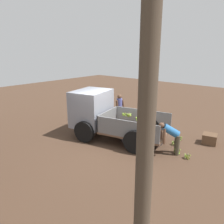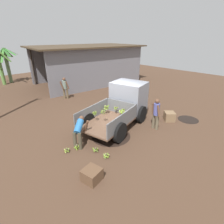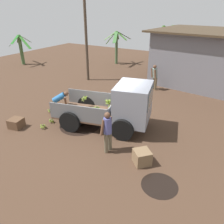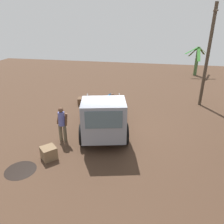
# 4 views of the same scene
# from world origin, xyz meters

# --- Properties ---
(ground) EXTENTS (36.00, 36.00, 0.00)m
(ground) POSITION_xyz_m (0.00, 0.00, 0.00)
(ground) COLOR #483223
(mud_patch_0) EXTENTS (1.14, 1.14, 0.01)m
(mud_patch_0) POSITION_xyz_m (3.34, -2.78, 0.00)
(mud_patch_0) COLOR black
(mud_patch_0) RESTS_ON ground
(mud_patch_1) EXTENTS (1.88, 1.88, 0.01)m
(mud_patch_1) POSITION_xyz_m (-1.12, -1.00, 0.00)
(mud_patch_1) COLOR black
(mud_patch_1) RESTS_ON ground
(cargo_truck) EXTENTS (4.51, 2.82, 2.10)m
(cargo_truck) POSITION_xyz_m (0.70, -0.21, 1.10)
(cargo_truck) COLOR brown
(cargo_truck) RESTS_ON ground
(utility_pole) EXTENTS (1.05, 0.19, 5.98)m
(utility_pole) POSITION_xyz_m (-4.88, 4.84, 3.05)
(utility_pole) COLOR #493C2E
(utility_pole) RESTS_ON ground
(banana_palm_1) EXTENTS (2.78, 2.32, 2.66)m
(banana_palm_1) POSITION_xyz_m (-13.05, 5.71, 1.42)
(banana_palm_1) COLOR #48683A
(banana_palm_1) RESTS_ON ground
(person_foreground_visitor) EXTENTS (0.35, 0.61, 1.63)m
(person_foreground_visitor) POSITION_xyz_m (1.02, -2.04, 0.91)
(person_foreground_visitor) COLOR brown
(person_foreground_visitor) RESTS_ON ground
(person_worker_loading) EXTENTS (0.89, 0.77, 1.26)m
(person_worker_loading) POSITION_xyz_m (-2.65, -0.65, 0.76)
(person_worker_loading) COLOR #474131
(person_worker_loading) RESTS_ON ground
(banana_bunch_on_ground_0) EXTENTS (0.25, 0.26, 0.20)m
(banana_bunch_on_ground_0) POSITION_xyz_m (-3.33, -0.68, 0.11)
(banana_bunch_on_ground_0) COLOR brown
(banana_bunch_on_ground_0) RESTS_ON ground
(banana_bunch_on_ground_1) EXTENTS (0.27, 0.28, 0.24)m
(banana_bunch_on_ground_1) POSITION_xyz_m (-2.89, -0.78, 0.13)
(banana_bunch_on_ground_1) COLOR brown
(banana_bunch_on_ground_1) RESTS_ON ground
(banana_bunch_on_ground_2) EXTENTS (0.27, 0.27, 0.21)m
(banana_bunch_on_ground_2) POSITION_xyz_m (-2.44, -1.48, 0.12)
(banana_bunch_on_ground_2) COLOR brown
(banana_bunch_on_ground_2) RESTS_ON ground
(banana_bunch_on_ground_3) EXTENTS (0.29, 0.29, 0.20)m
(banana_bunch_on_ground_3) POSITION_xyz_m (-2.39, -2.07, 0.12)
(banana_bunch_on_ground_3) COLOR brown
(banana_bunch_on_ground_3) RESTS_ON ground
(wooden_crate_0) EXTENTS (0.66, 0.66, 0.43)m
(wooden_crate_0) POSITION_xyz_m (-3.50, -2.61, 0.21)
(wooden_crate_0) COLOR brown
(wooden_crate_0) RESTS_ON ground
(wooden_crate_1) EXTENTS (0.77, 0.77, 0.51)m
(wooden_crate_1) POSITION_xyz_m (2.43, -2.06, 0.25)
(wooden_crate_1) COLOR brown
(wooden_crate_1) RESTS_ON ground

